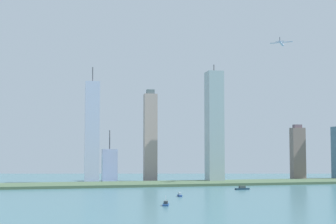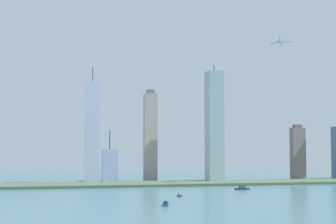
% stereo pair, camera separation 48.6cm
% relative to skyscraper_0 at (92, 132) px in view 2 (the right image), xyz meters
% --- Properties ---
extents(waterfront_pier, '(973.79, 73.78, 3.56)m').
position_rel_skyscraper_0_xyz_m(waterfront_pier, '(128.15, -56.37, -74.31)').
color(waterfront_pier, '#425A40').
rests_on(waterfront_pier, ground).
extents(skyscraper_0, '(21.43, 14.72, 173.98)m').
position_rel_skyscraper_0_xyz_m(skyscraper_0, '(0.00, 0.00, 0.00)').
color(skyscraper_0, '#ACB4D1').
rests_on(skyscraper_0, ground).
extents(skyscraper_2, '(21.37, 14.20, 89.32)m').
position_rel_skyscraper_0_xyz_m(skyscraper_2, '(325.28, -13.42, -33.08)').
color(skyscraper_2, '#71625C').
rests_on(skyscraper_2, ground).
extents(skyscraper_3, '(20.37, 13.61, 143.97)m').
position_rel_skyscraper_0_xyz_m(skyscraper_3, '(91.82, 19.51, -6.28)').
color(skyscraper_3, '#A69289').
rests_on(skyscraper_3, ground).
extents(skyscraper_4, '(23.07, 25.49, 79.66)m').
position_rel_skyscraper_0_xyz_m(skyscraper_4, '(29.16, 32.46, -50.94)').
color(skyscraper_4, '#99A4C7').
rests_on(skyscraper_4, ground).
extents(skyscraper_8, '(23.41, 27.50, 179.57)m').
position_rel_skyscraper_0_xyz_m(skyscraper_8, '(182.90, -25.43, 8.28)').
color(skyscraper_8, '#92A6AA').
rests_on(skyscraper_8, ground).
extents(boat_0, '(18.46, 7.35, 4.85)m').
position_rel_skyscraper_0_xyz_m(boat_0, '(180.37, -151.94, -74.35)').
color(boat_0, '#102839').
rests_on(boat_0, ground).
extents(boat_2, '(8.69, 14.49, 9.45)m').
position_rel_skyscraper_0_xyz_m(boat_2, '(52.29, -297.69, -74.60)').
color(boat_2, navy).
rests_on(boat_2, ground).
extents(boat_3, '(3.12, 11.14, 4.44)m').
position_rel_skyscraper_0_xyz_m(boat_3, '(83.93, -218.61, -74.50)').
color(boat_3, navy).
rests_on(boat_3, ground).
extents(airplane, '(28.54, 28.32, 7.94)m').
position_rel_skyscraper_0_xyz_m(airplane, '(264.54, -91.09, 127.06)').
color(airplane, '#A6B2D2').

